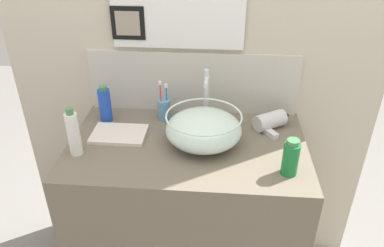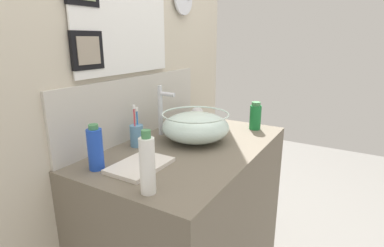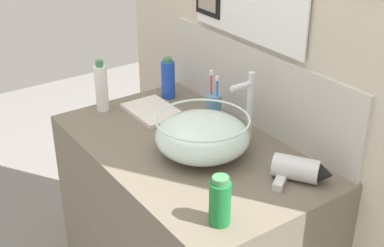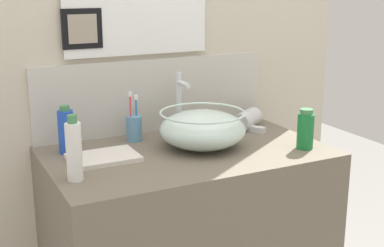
% 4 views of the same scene
% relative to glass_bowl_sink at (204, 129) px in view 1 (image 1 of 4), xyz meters
% --- Properties ---
extents(vanity_counter, '(1.01, 0.61, 0.92)m').
position_rel_glass_bowl_sink_xyz_m(vanity_counter, '(-0.07, -0.01, -0.53)').
color(vanity_counter, '#6B6051').
rests_on(vanity_counter, ground).
extents(back_panel, '(1.78, 0.10, 2.44)m').
position_rel_glass_bowl_sink_xyz_m(back_panel, '(-0.07, 0.33, 0.23)').
color(back_panel, beige).
rests_on(back_panel, ground).
extents(glass_bowl_sink, '(0.32, 0.32, 0.14)m').
position_rel_glass_bowl_sink_xyz_m(glass_bowl_sink, '(0.00, 0.00, 0.00)').
color(glass_bowl_sink, silver).
rests_on(glass_bowl_sink, vanity_counter).
extents(faucet, '(0.02, 0.10, 0.25)m').
position_rel_glass_bowl_sink_xyz_m(faucet, '(0.00, 0.20, 0.07)').
color(faucet, silver).
rests_on(faucet, vanity_counter).
extents(hair_drier, '(0.19, 0.20, 0.08)m').
position_rel_glass_bowl_sink_xyz_m(hair_drier, '(0.30, 0.16, -0.04)').
color(hair_drier, silver).
rests_on(hair_drier, vanity_counter).
extents(toothbrush_cup, '(0.06, 0.06, 0.20)m').
position_rel_glass_bowl_sink_xyz_m(toothbrush_cup, '(-0.20, 0.19, -0.02)').
color(toothbrush_cup, '#598CB2').
rests_on(toothbrush_cup, vanity_counter).
extents(lotion_bottle, '(0.06, 0.06, 0.17)m').
position_rel_glass_bowl_sink_xyz_m(lotion_bottle, '(-0.47, 0.16, 0.01)').
color(lotion_bottle, blue).
rests_on(lotion_bottle, vanity_counter).
extents(soap_dispenser, '(0.06, 0.06, 0.15)m').
position_rel_glass_bowl_sink_xyz_m(soap_dispenser, '(0.33, -0.18, -0.00)').
color(soap_dispenser, '#197233').
rests_on(soap_dispenser, vanity_counter).
extents(spray_bottle, '(0.05, 0.05, 0.21)m').
position_rel_glass_bowl_sink_xyz_m(spray_bottle, '(-0.51, -0.12, 0.02)').
color(spray_bottle, white).
rests_on(spray_bottle, vanity_counter).
extents(hand_towel, '(0.24, 0.17, 0.02)m').
position_rel_glass_bowl_sink_xyz_m(hand_towel, '(-0.37, 0.03, -0.06)').
color(hand_towel, silver).
rests_on(hand_towel, vanity_counter).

